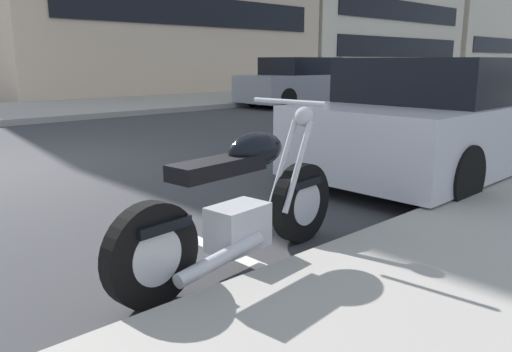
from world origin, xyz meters
name	(u,v)px	position (x,y,z in m)	size (l,w,h in m)	color
ground_plane	(24,167)	(0.00, 0.00, 0.00)	(260.00, 260.00, 0.00)	#333335
sidewalk_far_curb	(276,95)	(12.00, 7.18, 0.07)	(120.00, 5.00, 0.14)	gray
parking_stall_stripe	(218,249)	(0.00, -4.08, 0.00)	(0.12, 2.20, 0.01)	silver
parked_motorcycle	(241,207)	(-0.09, -4.44, 0.42)	(2.04, 0.62, 1.10)	black
parked_car_far_down_curb	(445,119)	(3.67, -3.94, 0.67)	(4.15, 1.95, 1.40)	silver
car_opposite_curb	(300,83)	(9.74, 3.91, 0.70)	(4.10, 1.91, 1.48)	gray
townhouse_far_uphill	(341,4)	(24.80, 14.09, 4.88)	(14.67, 9.31, 9.75)	beige
townhouse_corner_block	(447,7)	(39.19, 14.35, 5.73)	(12.52, 9.81, 11.46)	beige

